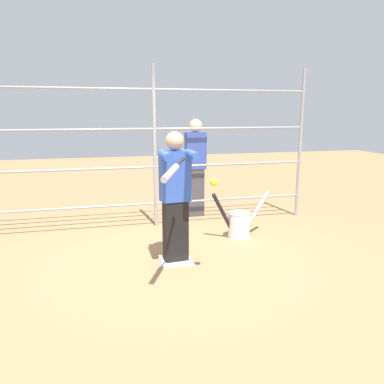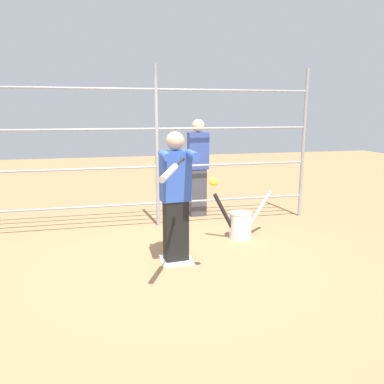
{
  "view_description": "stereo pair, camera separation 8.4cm",
  "coord_description": "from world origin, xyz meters",
  "px_view_note": "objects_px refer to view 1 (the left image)",
  "views": [
    {
      "loc": [
        0.93,
        4.48,
        1.89
      ],
      "look_at": [
        -0.15,
        0.26,
        0.96
      ],
      "focal_mm": 35.0,
      "sensor_mm": 36.0,
      "label": 1
    },
    {
      "loc": [
        0.85,
        4.5,
        1.89
      ],
      "look_at": [
        -0.15,
        0.26,
        0.96
      ],
      "focal_mm": 35.0,
      "sensor_mm": 36.0,
      "label": 2
    }
  ],
  "objects_px": {
    "softball_in_flight": "(214,182)",
    "bat_bucket": "(239,224)",
    "baseball_bat_swinging": "(172,171)",
    "bystander_behind_fence": "(196,166)",
    "batter": "(175,193)"
  },
  "relations": [
    {
      "from": "batter",
      "to": "softball_in_flight",
      "type": "bearing_deg",
      "value": 115.96
    },
    {
      "from": "bystander_behind_fence",
      "to": "batter",
      "type": "bearing_deg",
      "value": 68.64
    },
    {
      "from": "softball_in_flight",
      "to": "bystander_behind_fence",
      "type": "bearing_deg",
      "value": -100.66
    },
    {
      "from": "softball_in_flight",
      "to": "bat_bucket",
      "type": "xyz_separation_m",
      "value": [
        -0.83,
        -1.31,
        -0.92
      ]
    },
    {
      "from": "bystander_behind_fence",
      "to": "baseball_bat_swinging",
      "type": "bearing_deg",
      "value": 70.77
    },
    {
      "from": "batter",
      "to": "bat_bucket",
      "type": "bearing_deg",
      "value": -148.9
    },
    {
      "from": "batter",
      "to": "baseball_bat_swinging",
      "type": "bearing_deg",
      "value": 76.2
    },
    {
      "from": "batter",
      "to": "softball_in_flight",
      "type": "distance_m",
      "value": 0.74
    },
    {
      "from": "bat_bucket",
      "to": "bystander_behind_fence",
      "type": "relative_size",
      "value": 0.57
    },
    {
      "from": "batter",
      "to": "bat_bucket",
      "type": "height_order",
      "value": "batter"
    },
    {
      "from": "bystander_behind_fence",
      "to": "softball_in_flight",
      "type": "bearing_deg",
      "value": 79.34
    },
    {
      "from": "baseball_bat_swinging",
      "to": "bystander_behind_fence",
      "type": "xyz_separation_m",
      "value": [
        -1.02,
        -2.93,
        -0.4
      ]
    },
    {
      "from": "baseball_bat_swinging",
      "to": "softball_in_flight",
      "type": "xyz_separation_m",
      "value": [
        -0.51,
        -0.23,
        -0.17
      ]
    },
    {
      "from": "batter",
      "to": "bystander_behind_fence",
      "type": "height_order",
      "value": "bystander_behind_fence"
    },
    {
      "from": "baseball_bat_swinging",
      "to": "softball_in_flight",
      "type": "bearing_deg",
      "value": -156.04
    }
  ]
}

